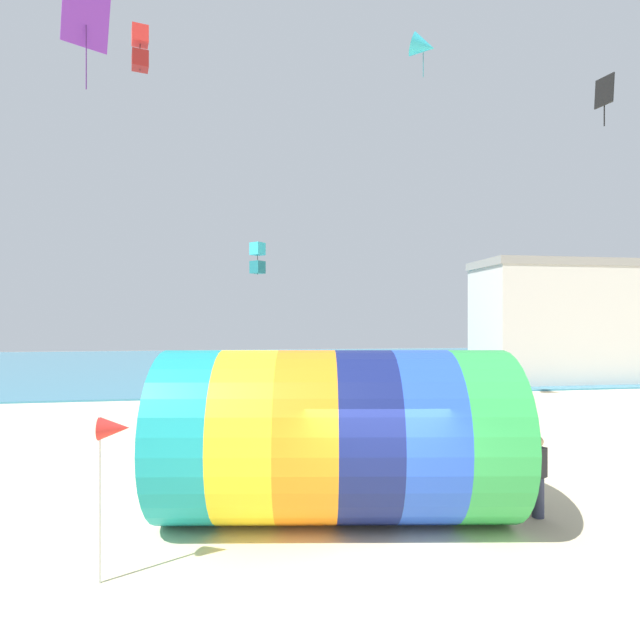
# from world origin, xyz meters

# --- Properties ---
(ground_plane) EXTENTS (120.00, 120.00, 0.00)m
(ground_plane) POSITION_xyz_m (0.00, 0.00, 0.00)
(ground_plane) COLOR beige
(sea) EXTENTS (120.00, 40.00, 0.10)m
(sea) POSITION_xyz_m (0.00, 38.17, 0.05)
(sea) COLOR teal
(sea) RESTS_ON ground
(giant_inflatable_tube) EXTENTS (7.34, 4.37, 3.42)m
(giant_inflatable_tube) POSITION_xyz_m (-0.43, 2.18, 1.71)
(giant_inflatable_tube) COLOR teal
(giant_inflatable_tube) RESTS_ON ground
(kite_handler) EXTENTS (0.42, 0.37, 1.66)m
(kite_handler) POSITION_xyz_m (3.67, 1.62, 0.85)
(kite_handler) COLOR #383D56
(kite_handler) RESTS_ON ground
(kite_black_diamond) EXTENTS (0.20, 0.51, 1.24)m
(kite_black_diamond) POSITION_xyz_m (6.58, 3.38, 9.70)
(kite_black_diamond) COLOR black
(kite_cyan_delta) EXTENTS (1.46, 1.32, 1.90)m
(kite_cyan_delta) POSITION_xyz_m (5.16, 12.21, 15.52)
(kite_cyan_delta) COLOR #2DB2C6
(kite_purple_diamond) EXTENTS (1.23, 0.98, 2.84)m
(kite_purple_diamond) POSITION_xyz_m (-6.39, 6.14, 12.11)
(kite_purple_diamond) COLOR purple
(kite_orange_box) EXTENTS (0.53, 0.53, 1.10)m
(kite_orange_box) POSITION_xyz_m (-9.05, 14.59, 17.46)
(kite_orange_box) COLOR orange
(kite_cyan_box) EXTENTS (0.70, 0.70, 1.42)m
(kite_cyan_box) POSITION_xyz_m (-1.69, 13.88, 6.71)
(kite_cyan_box) COLOR #2DB2C6
(kite_red_box) EXTENTS (0.62, 0.62, 1.45)m
(kite_red_box) POSITION_xyz_m (-5.63, 9.21, 12.93)
(kite_red_box) COLOR red
(bystander_near_water) EXTENTS (0.39, 0.42, 1.69)m
(bystander_near_water) POSITION_xyz_m (-2.73, 12.94, 0.86)
(bystander_near_water) COLOR #383D56
(bystander_near_water) RESTS_ON ground
(bystander_mid_beach) EXTENTS (0.39, 0.27, 1.73)m
(bystander_mid_beach) POSITION_xyz_m (-3.85, 11.28, 0.88)
(bystander_mid_beach) COLOR black
(bystander_mid_beach) RESTS_ON ground
(bystander_far_left) EXTENTS (0.38, 0.25, 1.64)m
(bystander_far_left) POSITION_xyz_m (8.68, 12.79, 0.83)
(bystander_far_left) COLOR #383D56
(bystander_far_left) RESTS_ON ground
(promenade_building) EXTENTS (12.80, 4.66, 7.83)m
(promenade_building) POSITION_xyz_m (18.95, 21.62, 3.92)
(promenade_building) COLOR beige
(promenade_building) RESTS_ON ground
(beach_flag) EXTENTS (0.47, 0.36, 2.55)m
(beach_flag) POSITION_xyz_m (-4.29, 0.30, 2.26)
(beach_flag) COLOR silver
(beach_flag) RESTS_ON ground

